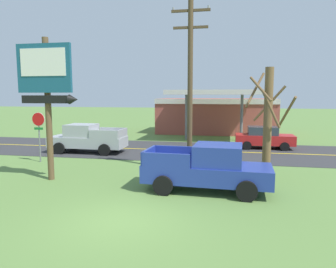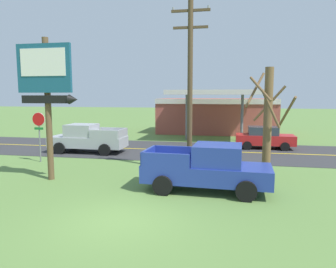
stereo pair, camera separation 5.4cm
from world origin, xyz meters
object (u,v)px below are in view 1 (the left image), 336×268
stop_sign (39,128)px  bare_tree (268,120)px  car_red_far_lane (264,137)px  pickup_blue_parked_on_lawn (208,168)px  utility_pole (190,83)px  pickup_silver_on_road (87,139)px  gas_station (216,114)px  motel_sign (47,84)px

stop_sign → bare_tree: 12.90m
stop_sign → bare_tree: bearing=-4.5°
bare_tree → car_red_far_lane: size_ratio=1.25×
stop_sign → pickup_blue_parked_on_lawn: 10.98m
bare_tree → utility_pole: bearing=176.5°
bare_tree → pickup_silver_on_road: 12.41m
stop_sign → gas_station: size_ratio=0.25×
pickup_blue_parked_on_lawn → gas_station: bearing=91.4°
utility_pole → car_red_far_lane: size_ratio=2.04×
pickup_blue_parked_on_lawn → pickup_silver_on_road: 11.47m
stop_sign → bare_tree: (12.84, -1.00, 0.76)m
bare_tree → motel_sign: bearing=-165.3°
car_red_far_lane → bare_tree: bearing=-95.3°
motel_sign → pickup_silver_on_road: (-1.49, 7.05, -3.48)m
pickup_silver_on_road → car_red_far_lane: size_ratio=1.24×
motel_sign → pickup_blue_parked_on_lawn: bearing=-2.2°
gas_station → pickup_silver_on_road: size_ratio=2.31×
gas_station → bare_tree: bearing=-80.0°
motel_sign → bare_tree: (9.96, 2.60, -1.65)m
pickup_silver_on_road → bare_tree: bearing=-21.2°
pickup_blue_parked_on_lawn → stop_sign: bearing=159.2°
gas_station → car_red_far_lane: 10.20m
utility_pole → pickup_blue_parked_on_lawn: utility_pole is taller
motel_sign → car_red_far_lane: size_ratio=1.56×
bare_tree → gas_station: bearing=100.0°
stop_sign → pickup_blue_parked_on_lawn: bearing=-20.8°
pickup_blue_parked_on_lawn → utility_pole: bearing=110.5°
motel_sign → stop_sign: bearing=128.6°
motel_sign → stop_sign: size_ratio=2.22×
utility_pole → pickup_silver_on_road: size_ratio=1.65×
bare_tree → gas_station: size_ratio=0.44×
stop_sign → utility_pole: (9.05, -0.77, 2.55)m
motel_sign → car_red_far_lane: 15.82m
pickup_silver_on_road → utility_pole: bearing=-28.8°
utility_pole → bare_tree: (3.79, -0.23, -1.79)m
pickup_blue_parked_on_lawn → car_red_far_lane: size_ratio=1.26×
motel_sign → car_red_far_lane: (10.73, 11.05, -3.61)m
bare_tree → pickup_blue_parked_on_lawn: (-2.63, -2.89, -1.83)m
bare_tree → gas_station: 18.09m
pickup_blue_parked_on_lawn → bare_tree: bearing=47.7°
bare_tree → pickup_blue_parked_on_lawn: size_ratio=1.00×
motel_sign → car_red_far_lane: bearing=45.8°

